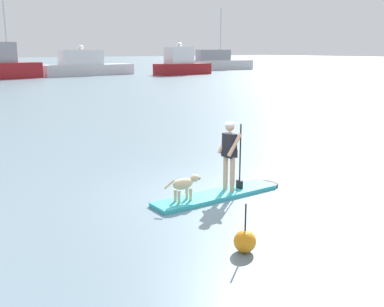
{
  "coord_description": "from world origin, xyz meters",
  "views": [
    {
      "loc": [
        -6.56,
        -8.0,
        3.49
      ],
      "look_at": [
        0.0,
        1.0,
        0.9
      ],
      "focal_mm": 41.97,
      "sensor_mm": 36.0,
      "label": 1
    }
  ],
  "objects_px": {
    "moored_boat_starboard": "(86,66)",
    "person_paddler": "(230,151)",
    "moored_boat_far_port": "(3,65)",
    "moored_boat_outer": "(182,64)",
    "moored_boat_port": "(216,62)",
    "marker_buoy": "(245,241)",
    "dog": "(185,184)",
    "paddleboard": "(224,194)"
  },
  "relations": [
    {
      "from": "moored_boat_starboard",
      "to": "person_paddler",
      "type": "bearing_deg",
      "value": -109.55
    },
    {
      "from": "moored_boat_far_port",
      "to": "moored_boat_starboard",
      "type": "height_order",
      "value": "moored_boat_far_port"
    },
    {
      "from": "person_paddler",
      "to": "moored_boat_outer",
      "type": "bearing_deg",
      "value": 56.43
    },
    {
      "from": "moored_boat_outer",
      "to": "person_paddler",
      "type": "bearing_deg",
      "value": -123.57
    },
    {
      "from": "moored_boat_port",
      "to": "marker_buoy",
      "type": "xyz_separation_m",
      "value": [
        -45.17,
        -56.33,
        -1.1
      ]
    },
    {
      "from": "dog",
      "to": "moored_boat_outer",
      "type": "height_order",
      "value": "moored_boat_outer"
    },
    {
      "from": "moored_boat_outer",
      "to": "paddleboard",
      "type": "bearing_deg",
      "value": -123.72
    },
    {
      "from": "moored_boat_far_port",
      "to": "dog",
      "type": "bearing_deg",
      "value": -99.49
    },
    {
      "from": "moored_boat_port",
      "to": "moored_boat_starboard",
      "type": "bearing_deg",
      "value": -175.18
    },
    {
      "from": "marker_buoy",
      "to": "moored_boat_outer",
      "type": "bearing_deg",
      "value": 56.3
    },
    {
      "from": "person_paddler",
      "to": "moored_boat_starboard",
      "type": "bearing_deg",
      "value": 70.45
    },
    {
      "from": "moored_boat_outer",
      "to": "marker_buoy",
      "type": "bearing_deg",
      "value": -123.7
    },
    {
      "from": "marker_buoy",
      "to": "dog",
      "type": "bearing_deg",
      "value": 77.73
    },
    {
      "from": "person_paddler",
      "to": "moored_boat_outer",
      "type": "relative_size",
      "value": 0.2
    },
    {
      "from": "paddleboard",
      "to": "dog",
      "type": "distance_m",
      "value": 1.23
    },
    {
      "from": "person_paddler",
      "to": "dog",
      "type": "distance_m",
      "value": 1.45
    },
    {
      "from": "person_paddler",
      "to": "moored_boat_outer",
      "type": "xyz_separation_m",
      "value": [
        29.83,
        44.94,
        0.32
      ]
    },
    {
      "from": "moored_boat_far_port",
      "to": "paddleboard",
      "type": "bearing_deg",
      "value": -98.18
    },
    {
      "from": "person_paddler",
      "to": "moored_boat_starboard",
      "type": "relative_size",
      "value": 0.14
    },
    {
      "from": "dog",
      "to": "marker_buoy",
      "type": "bearing_deg",
      "value": -102.27
    },
    {
      "from": "dog",
      "to": "moored_boat_starboard",
      "type": "distance_m",
      "value": 55.2
    },
    {
      "from": "moored_boat_port",
      "to": "marker_buoy",
      "type": "bearing_deg",
      "value": -128.73
    },
    {
      "from": "marker_buoy",
      "to": "moored_boat_far_port",
      "type": "bearing_deg",
      "value": 80.36
    },
    {
      "from": "paddleboard",
      "to": "moored_boat_port",
      "type": "relative_size",
      "value": 0.28
    },
    {
      "from": "paddleboard",
      "to": "moored_boat_far_port",
      "type": "relative_size",
      "value": 0.28
    },
    {
      "from": "moored_boat_starboard",
      "to": "moored_boat_outer",
      "type": "xyz_separation_m",
      "value": [
        11.5,
        -6.66,
        0.14
      ]
    },
    {
      "from": "moored_boat_outer",
      "to": "moored_boat_port",
      "type": "bearing_deg",
      "value": 33.09
    },
    {
      "from": "moored_boat_starboard",
      "to": "moored_boat_outer",
      "type": "height_order",
      "value": "moored_boat_outer"
    },
    {
      "from": "person_paddler",
      "to": "moored_boat_far_port",
      "type": "distance_m",
      "value": 49.8
    },
    {
      "from": "dog",
      "to": "moored_boat_far_port",
      "type": "relative_size",
      "value": 0.08
    },
    {
      "from": "dog",
      "to": "moored_boat_port",
      "type": "relative_size",
      "value": 0.08
    },
    {
      "from": "moored_boat_far_port",
      "to": "moored_boat_port",
      "type": "height_order",
      "value": "moored_boat_far_port"
    },
    {
      "from": "moored_boat_port",
      "to": "marker_buoy",
      "type": "height_order",
      "value": "moored_boat_port"
    },
    {
      "from": "moored_boat_port",
      "to": "marker_buoy",
      "type": "relative_size",
      "value": 14.58
    },
    {
      "from": "moored_boat_far_port",
      "to": "marker_buoy",
      "type": "xyz_separation_m",
      "value": [
        -8.82,
        -51.93,
        -1.45
      ]
    },
    {
      "from": "paddleboard",
      "to": "moored_boat_far_port",
      "type": "height_order",
      "value": "moored_boat_far_port"
    },
    {
      "from": "moored_boat_starboard",
      "to": "marker_buoy",
      "type": "xyz_separation_m",
      "value": [
        -20.22,
        -54.23,
        -1.07
      ]
    },
    {
      "from": "dog",
      "to": "moored_boat_port",
      "type": "bearing_deg",
      "value": 50.28
    },
    {
      "from": "moored_boat_far_port",
      "to": "marker_buoy",
      "type": "distance_m",
      "value": 52.7
    },
    {
      "from": "moored_boat_outer",
      "to": "dog",
      "type": "bearing_deg",
      "value": -124.74
    },
    {
      "from": "moored_boat_port",
      "to": "dog",
      "type": "bearing_deg",
      "value": -129.72
    },
    {
      "from": "moored_boat_far_port",
      "to": "moored_boat_starboard",
      "type": "relative_size",
      "value": 1.02
    }
  ]
}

